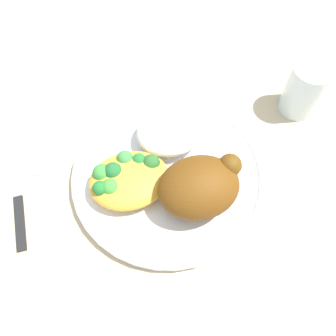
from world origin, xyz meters
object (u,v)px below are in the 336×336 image
(rice_pile, at_px, (170,131))
(knife, at_px, (18,197))
(roasted_chicken, at_px, (200,186))
(mac_cheese_with_broccoli, at_px, (127,178))
(water_glass, at_px, (305,89))
(plate, at_px, (168,174))
(fork, at_px, (44,190))

(rice_pile, relative_size, knife, 0.50)
(roasted_chicken, relative_size, mac_cheese_with_broccoli, 1.04)
(water_glass, bearing_deg, plate, -164.09)
(mac_cheese_with_broccoli, bearing_deg, plate, 2.68)
(plate, bearing_deg, rice_pile, 71.70)
(plate, bearing_deg, fork, 171.45)
(plate, relative_size, roasted_chicken, 2.41)
(plate, xyz_separation_m, rice_pile, (0.02, 0.05, 0.03))
(mac_cheese_with_broccoli, distance_m, knife, 0.16)
(rice_pile, height_order, fork, rice_pile)
(roasted_chicken, height_order, water_glass, water_glass)
(roasted_chicken, bearing_deg, plate, 120.36)
(knife, bearing_deg, fork, 2.38)
(roasted_chicken, xyz_separation_m, fork, (-0.20, 0.07, -0.05))
(roasted_chicken, bearing_deg, fork, 159.77)
(rice_pile, relative_size, fork, 0.67)
(rice_pile, xyz_separation_m, knife, (-0.23, -0.03, -0.03))
(fork, distance_m, knife, 0.04)
(plate, height_order, mac_cheese_with_broccoli, mac_cheese_with_broccoli)
(knife, bearing_deg, rice_pile, 7.07)
(roasted_chicken, height_order, fork, roasted_chicken)
(rice_pile, height_order, mac_cheese_with_broccoli, same)
(knife, bearing_deg, mac_cheese_with_broccoli, -10.19)
(mac_cheese_with_broccoli, height_order, water_glass, water_glass)
(rice_pile, relative_size, water_glass, 1.13)
(plate, bearing_deg, water_glass, 15.91)
(rice_pile, relative_size, mac_cheese_with_broccoli, 0.88)
(roasted_chicken, distance_m, fork, 0.22)
(plate, height_order, roasted_chicken, roasted_chicken)
(knife, xyz_separation_m, water_glass, (0.45, 0.04, 0.04))
(plate, bearing_deg, roasted_chicken, -59.64)
(roasted_chicken, height_order, rice_pile, roasted_chicken)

